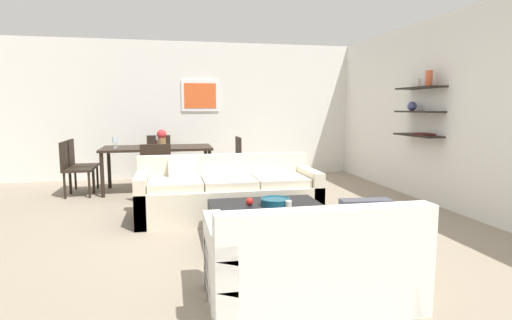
% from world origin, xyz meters
% --- Properties ---
extents(ground_plane, '(18.00, 18.00, 0.00)m').
position_xyz_m(ground_plane, '(0.00, 0.00, 0.00)').
color(ground_plane, gray).
extents(back_wall_unit, '(8.40, 0.09, 2.70)m').
position_xyz_m(back_wall_unit, '(0.30, 3.53, 1.35)').
color(back_wall_unit, silver).
rests_on(back_wall_unit, ground).
extents(right_wall_shelf_unit, '(0.34, 8.20, 2.70)m').
position_xyz_m(right_wall_shelf_unit, '(3.03, 0.60, 1.35)').
color(right_wall_shelf_unit, silver).
rests_on(right_wall_shelf_unit, ground).
extents(sofa_beige, '(2.30, 0.90, 0.78)m').
position_xyz_m(sofa_beige, '(-0.04, 0.34, 0.29)').
color(sofa_beige, beige).
rests_on(sofa_beige, ground).
extents(loveseat_white, '(1.48, 0.90, 0.78)m').
position_xyz_m(loveseat_white, '(0.23, -2.12, 0.29)').
color(loveseat_white, white).
rests_on(loveseat_white, ground).
extents(coffee_table, '(1.20, 0.96, 0.38)m').
position_xyz_m(coffee_table, '(0.24, -0.76, 0.19)').
color(coffee_table, black).
rests_on(coffee_table, ground).
extents(decorative_bowl, '(0.32, 0.32, 0.08)m').
position_xyz_m(decorative_bowl, '(0.32, -0.71, 0.42)').
color(decorative_bowl, navy).
rests_on(decorative_bowl, coffee_table).
extents(candle_jar, '(0.07, 0.07, 0.07)m').
position_xyz_m(candle_jar, '(0.43, -0.85, 0.42)').
color(candle_jar, silver).
rests_on(candle_jar, coffee_table).
extents(apple_on_coffee_table, '(0.08, 0.08, 0.08)m').
position_xyz_m(apple_on_coffee_table, '(0.05, -0.66, 0.42)').
color(apple_on_coffee_table, red).
rests_on(apple_on_coffee_table, coffee_table).
extents(dining_table, '(1.81, 0.89, 0.75)m').
position_xyz_m(dining_table, '(-0.97, 2.24, 0.68)').
color(dining_table, black).
rests_on(dining_table, ground).
extents(dining_chair_head, '(0.44, 0.44, 0.88)m').
position_xyz_m(dining_chair_head, '(-0.97, 3.09, 0.50)').
color(dining_chair_head, black).
rests_on(dining_chair_head, ground).
extents(dining_chair_right_far, '(0.44, 0.44, 0.88)m').
position_xyz_m(dining_chair_right_far, '(0.34, 2.44, 0.50)').
color(dining_chair_right_far, black).
rests_on(dining_chair_right_far, ground).
extents(dining_chair_foot, '(0.44, 0.44, 0.88)m').
position_xyz_m(dining_chair_foot, '(-0.97, 1.38, 0.50)').
color(dining_chair_foot, black).
rests_on(dining_chair_foot, ground).
extents(dining_chair_left_near, '(0.44, 0.44, 0.88)m').
position_xyz_m(dining_chair_left_near, '(-2.28, 2.04, 0.50)').
color(dining_chair_left_near, black).
rests_on(dining_chair_left_near, ground).
extents(dining_chair_left_far, '(0.44, 0.44, 0.88)m').
position_xyz_m(dining_chair_left_far, '(-2.28, 2.44, 0.50)').
color(dining_chair_left_far, black).
rests_on(dining_chair_left_far, ground).
extents(wine_glass_head, '(0.06, 0.06, 0.17)m').
position_xyz_m(wine_glass_head, '(-0.97, 2.62, 0.87)').
color(wine_glass_head, silver).
rests_on(wine_glass_head, dining_table).
extents(wine_glass_left_far, '(0.07, 0.07, 0.16)m').
position_xyz_m(wine_glass_left_far, '(-1.65, 2.35, 0.86)').
color(wine_glass_left_far, silver).
rests_on(wine_glass_left_far, dining_table).
extents(wine_glass_left_near, '(0.07, 0.07, 0.19)m').
position_xyz_m(wine_glass_left_near, '(-1.65, 2.13, 0.88)').
color(wine_glass_left_near, silver).
rests_on(wine_glass_left_near, dining_table).
extents(centerpiece_vase, '(0.16, 0.16, 0.29)m').
position_xyz_m(centerpiece_vase, '(-0.90, 2.26, 0.91)').
color(centerpiece_vase, olive).
rests_on(centerpiece_vase, dining_table).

